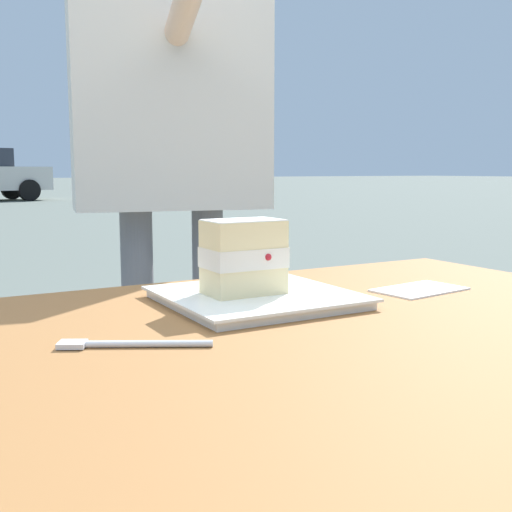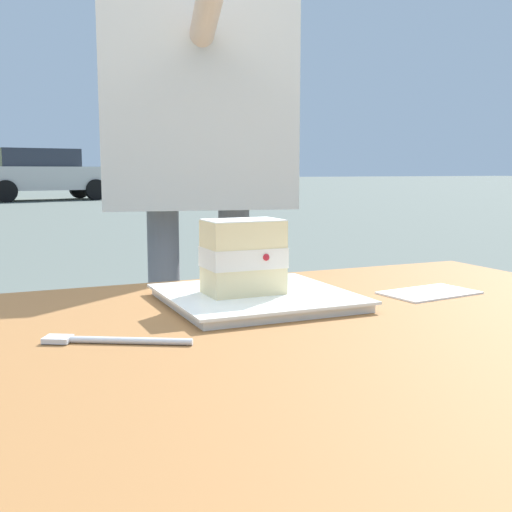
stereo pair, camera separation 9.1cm
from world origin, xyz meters
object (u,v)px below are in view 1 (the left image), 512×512
dessert_plate (256,298)px  cake_slice (244,257)px  patio_table (186,450)px  dessert_fork (124,344)px  diner_person (170,94)px  paper_napkin (420,289)px

dessert_plate → cake_slice: cake_slice is taller
patio_table → dessert_fork: 0.13m
cake_slice → patio_table: bearing=49.4°
cake_slice → diner_person: bearing=-102.8°
diner_person → patio_table: bearing=68.8°
patio_table → cake_slice: size_ratio=13.69×
dessert_fork → paper_napkin: size_ratio=1.00×
diner_person → paper_napkin: bearing=103.0°
dessert_fork → paper_napkin: dessert_fork is taller
cake_slice → dessert_fork: 0.27m
dessert_plate → cake_slice: bearing=-8.6°
dessert_plate → diner_person: (-0.12, -0.63, 0.36)m
cake_slice → dessert_fork: (0.22, 0.14, -0.07)m
paper_napkin → diner_person: bearing=-77.0°
patio_table → dessert_fork: (0.04, -0.08, 0.10)m
cake_slice → dessert_plate: bearing=171.4°
cake_slice → paper_napkin: 0.31m
paper_napkin → cake_slice: bearing=-9.3°
cake_slice → dessert_fork: cake_slice is taller
paper_napkin → diner_person: diner_person is taller
cake_slice → dessert_fork: size_ratio=0.71×
patio_table → diner_person: diner_person is taller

